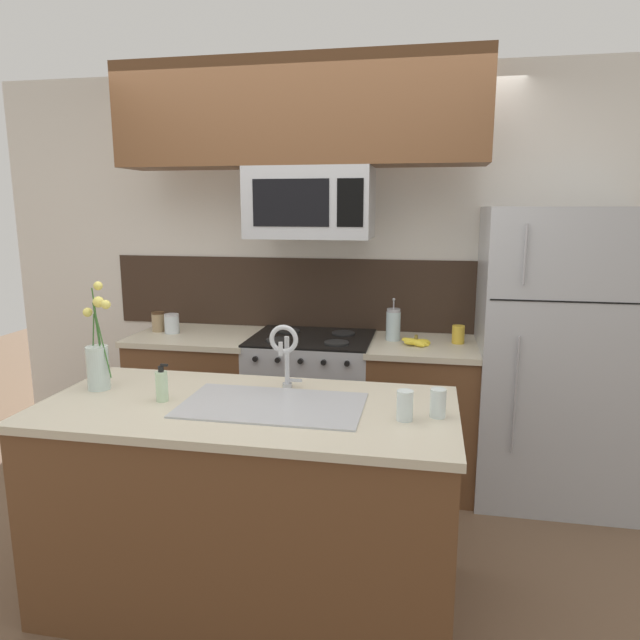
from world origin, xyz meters
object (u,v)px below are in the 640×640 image
object	(u,v)px
drinking_glass	(405,405)
flower_vase	(98,362)
microwave	(311,203)
refrigerator	(555,356)
spare_glass	(438,403)
french_press	(393,325)
banana_bunch	(416,342)
coffee_tin	(458,334)
stove_range	(312,406)
dish_soap_bottle	(162,386)
storage_jar_tall	(158,322)
sink_faucet	(285,348)
storage_jar_medium	(172,324)

from	to	relation	value
drinking_glass	flower_vase	distance (m)	1.40
microwave	refrigerator	xyz separation A→B (m)	(1.47, 0.04, -0.89)
microwave	spare_glass	size ratio (longest dim) A/B	6.45
french_press	banana_bunch	bearing A→B (deg)	-39.52
refrigerator	coffee_tin	distance (m)	0.57
stove_range	french_press	distance (m)	0.75
french_press	dish_soap_bottle	distance (m)	1.61
refrigerator	coffee_tin	size ratio (longest dim) A/B	15.74
storage_jar_tall	coffee_tin	world-z (taller)	storage_jar_tall
refrigerator	flower_vase	size ratio (longest dim) A/B	3.54
microwave	sink_faucet	xyz separation A→B (m)	(0.09, -1.01, -0.64)
stove_range	microwave	bearing A→B (deg)	-89.84
microwave	sink_faucet	world-z (taller)	microwave
refrigerator	spare_glass	bearing A→B (deg)	-118.80
storage_jar_tall	banana_bunch	world-z (taller)	storage_jar_tall
storage_jar_medium	drinking_glass	distance (m)	2.05
stove_range	spare_glass	world-z (taller)	spare_glass
stove_range	storage_jar_tall	size ratio (longest dim) A/B	7.10
microwave	dish_soap_bottle	xyz separation A→B (m)	(-0.39, -1.26, -0.77)
dish_soap_bottle	refrigerator	bearing A→B (deg)	34.92
storage_jar_tall	storage_jar_medium	distance (m)	0.12
refrigerator	microwave	bearing A→B (deg)	-178.40
storage_jar_tall	banana_bunch	xyz separation A→B (m)	(1.71, -0.09, -0.04)
storage_jar_tall	storage_jar_medium	world-z (taller)	storage_jar_tall
microwave	storage_jar_tall	world-z (taller)	microwave
microwave	spare_glass	bearing A→B (deg)	-57.98
sink_faucet	drinking_glass	xyz separation A→B (m)	(0.55, -0.28, -0.14)
microwave	drinking_glass	distance (m)	1.64
stove_range	storage_jar_medium	xyz separation A→B (m)	(-0.94, -0.01, 0.51)
refrigerator	storage_jar_tall	xyz separation A→B (m)	(-2.52, 0.01, 0.11)
storage_jar_medium	flower_vase	xyz separation A→B (m)	(0.19, -1.17, 0.06)
microwave	refrigerator	world-z (taller)	microwave
storage_jar_medium	microwave	bearing A→B (deg)	-0.72
storage_jar_tall	dish_soap_bottle	size ratio (longest dim) A/B	0.79
stove_range	flower_vase	xyz separation A→B (m)	(-0.75, -1.18, 0.57)
storage_jar_medium	coffee_tin	distance (m)	1.85
french_press	spare_glass	bearing A→B (deg)	-78.77
drinking_glass	spare_glass	world-z (taller)	drinking_glass
storage_jar_tall	storage_jar_medium	size ratio (longest dim) A/B	1.02
storage_jar_medium	storage_jar_tall	bearing A→B (deg)	162.14
flower_vase	coffee_tin	bearing A→B (deg)	36.54
french_press	storage_jar_medium	bearing A→B (deg)	-177.27
banana_bunch	dish_soap_bottle	size ratio (longest dim) A/B	1.15
dish_soap_bottle	flower_vase	xyz separation A→B (m)	(-0.36, 0.10, 0.06)
drinking_glass	flower_vase	xyz separation A→B (m)	(-1.39, 0.13, 0.07)
microwave	flower_vase	world-z (taller)	microwave
stove_range	microwave	distance (m)	1.29
storage_jar_medium	refrigerator	bearing A→B (deg)	0.69
drinking_glass	banana_bunch	bearing A→B (deg)	89.41
drinking_glass	storage_jar_medium	bearing A→B (deg)	140.56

